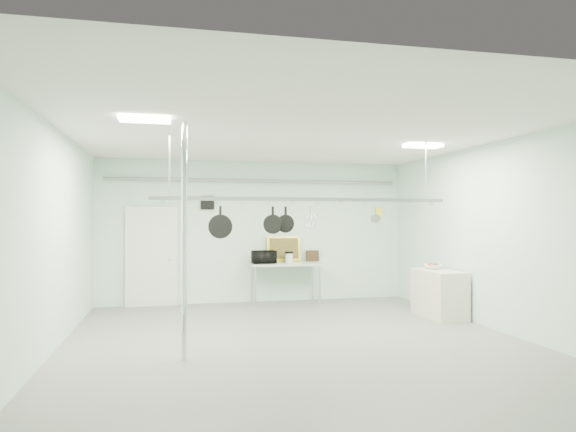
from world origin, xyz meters
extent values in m
plane|color=gray|center=(0.00, 0.00, 0.00)|extent=(8.00, 8.00, 0.00)
cube|color=silver|center=(0.00, 0.00, 3.19)|extent=(7.00, 8.00, 0.02)
cube|color=silver|center=(0.00, 3.99, 1.60)|extent=(7.00, 0.02, 3.20)
cube|color=silver|center=(3.49, 0.00, 1.60)|extent=(0.02, 8.00, 3.20)
cube|color=silver|center=(-2.30, 3.94, 1.05)|extent=(1.10, 0.10, 2.20)
cube|color=black|center=(-1.10, 3.97, 2.25)|extent=(0.30, 0.04, 0.30)
cylinder|color=gray|center=(0.00, 3.90, 2.75)|extent=(6.60, 0.07, 0.07)
cylinder|color=silver|center=(-1.70, -0.60, 1.60)|extent=(0.08, 0.08, 3.20)
cube|color=#B4D4BD|center=(0.60, 3.60, 0.88)|extent=(1.60, 0.70, 0.05)
cylinder|color=#B7B7BC|center=(-0.12, 3.32, 0.43)|extent=(0.04, 0.04, 0.86)
cylinder|color=#B7B7BC|center=(-0.12, 3.88, 0.43)|extent=(0.04, 0.04, 0.86)
cylinder|color=#B7B7BC|center=(1.32, 3.32, 0.43)|extent=(0.04, 0.04, 0.86)
cylinder|color=#B7B7BC|center=(1.32, 3.88, 0.43)|extent=(0.04, 0.04, 0.86)
cube|color=beige|center=(3.15, 1.40, 0.45)|extent=(0.60, 1.20, 0.90)
cube|color=#B7B7BC|center=(0.20, 0.30, 2.20)|extent=(4.80, 0.06, 0.06)
cylinder|color=#B7B7BC|center=(-1.90, 0.30, 2.70)|extent=(0.02, 0.02, 0.94)
cylinder|color=#B7B7BC|center=(2.30, 0.30, 2.70)|extent=(0.02, 0.02, 0.94)
cube|color=white|center=(-2.20, -0.80, 3.16)|extent=(0.65, 0.30, 0.05)
cube|color=white|center=(2.40, 0.60, 3.16)|extent=(0.65, 0.30, 0.05)
imported|color=black|center=(0.12, 3.58, 1.05)|extent=(0.53, 0.38, 0.28)
cylinder|color=silver|center=(0.70, 3.63, 1.01)|extent=(0.20, 0.20, 0.21)
cube|color=gold|center=(0.63, 3.90, 1.20)|extent=(0.78, 0.14, 0.58)
cube|color=#312011|center=(1.32, 3.90, 1.03)|extent=(0.30, 0.09, 0.25)
imported|color=white|center=(3.17, 1.65, 0.95)|extent=(0.48, 0.48, 0.09)
camera|label=1|loc=(-1.85, -7.59, 1.89)|focal=32.00mm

